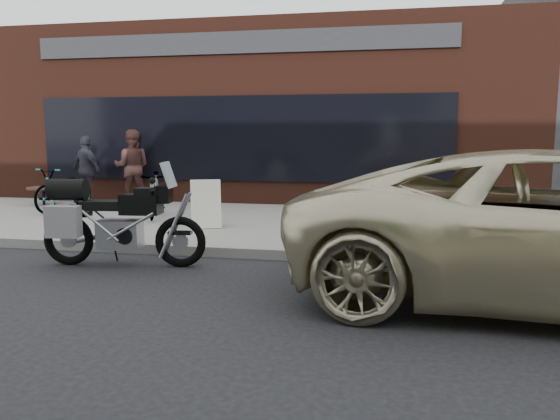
{
  "coord_description": "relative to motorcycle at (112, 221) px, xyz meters",
  "views": [
    {
      "loc": [
        1.58,
        -3.57,
        1.83
      ],
      "look_at": [
        0.21,
        3.23,
        0.85
      ],
      "focal_mm": 35.0,
      "sensor_mm": 36.0,
      "label": 1
    }
  ],
  "objects": [
    {
      "name": "ground",
      "position": [
        2.15,
        -3.23,
        -0.63
      ],
      "size": [
        120.0,
        120.0,
        0.0
      ],
      "primitive_type": "plane",
      "color": "black",
      "rests_on": "ground"
    },
    {
      "name": "bicycle_front",
      "position": [
        -3.26,
        3.94,
        -0.01
      ],
      "size": [
        0.83,
        1.85,
        0.94
      ],
      "primitive_type": "imported",
      "rotation": [
        0.0,
        0.0,
        -0.12
      ],
      "color": "gray",
      "rests_on": "near_sidewalk"
    },
    {
      "name": "cafe_patron_left",
      "position": [
        -2.35,
        5.37,
        0.41
      ],
      "size": [
        1.01,
        0.88,
        1.77
      ],
      "primitive_type": "imported",
      "rotation": [
        0.0,
        0.0,
        3.42
      ],
      "color": "#4F2F2A",
      "rests_on": "near_sidewalk"
    },
    {
      "name": "storefront",
      "position": [
        0.15,
        10.75,
        1.62
      ],
      "size": [
        14.0,
        10.07,
        4.5
      ],
      "color": "#4C2318",
      "rests_on": "ground"
    },
    {
      "name": "sandwich_sign",
      "position": [
        0.5,
        2.48,
        -0.05
      ],
      "size": [
        0.68,
        0.65,
        0.85
      ],
      "rotation": [
        0.0,
        0.0,
        0.37
      ],
      "color": "white",
      "rests_on": "near_sidewalk"
    },
    {
      "name": "cafe_patron_right",
      "position": [
        -3.35,
        5.04,
        0.33
      ],
      "size": [
        1.03,
        0.76,
        1.62
      ],
      "primitive_type": "imported",
      "rotation": [
        0.0,
        0.0,
        2.71
      ],
      "color": "#353442",
      "rests_on": "near_sidewalk"
    },
    {
      "name": "motorcycle",
      "position": [
        0.0,
        0.0,
        0.0
      ],
      "size": [
        2.3,
        0.91,
        1.45
      ],
      "rotation": [
        0.0,
        0.0,
        0.12
      ],
      "color": "black",
      "rests_on": "ground"
    },
    {
      "name": "cafe_table",
      "position": [
        -4.25,
        4.61,
        -0.09
      ],
      "size": [
        0.74,
        0.74,
        0.42
      ],
      "color": "black",
      "rests_on": "near_sidewalk"
    },
    {
      "name": "near_sidewalk",
      "position": [
        2.15,
        3.77,
        -0.55
      ],
      "size": [
        44.0,
        6.0,
        0.15
      ],
      "primitive_type": "cube",
      "color": "gray",
      "rests_on": "ground"
    },
    {
      "name": "bicycle_rear",
      "position": [
        -0.85,
        3.3,
        -0.02
      ],
      "size": [
        0.83,
        1.57,
        0.91
      ],
      "primitive_type": "imported",
      "rotation": [
        0.0,
        0.0,
        0.28
      ],
      "color": "gray",
      "rests_on": "near_sidewalk"
    }
  ]
}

